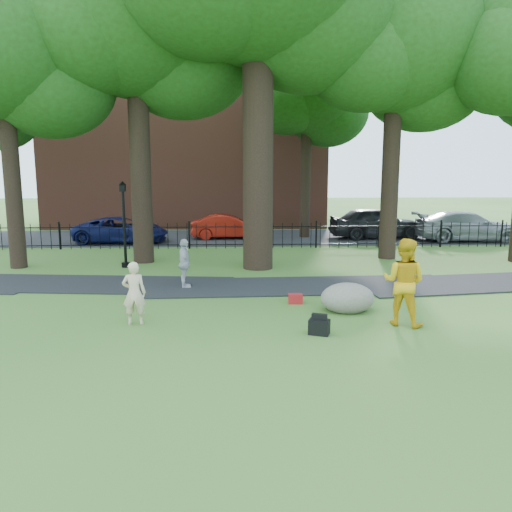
{
  "coord_description": "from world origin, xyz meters",
  "views": [
    {
      "loc": [
        -0.84,
        -11.34,
        3.53
      ],
      "look_at": [
        -0.28,
        2.0,
        1.3
      ],
      "focal_mm": 35.0,
      "sensor_mm": 36.0,
      "label": 1
    }
  ],
  "objects_px": {
    "man": "(404,282)",
    "lamppost": "(124,226)",
    "woman": "(134,293)",
    "red_sedan": "(228,227)",
    "boulder": "(347,296)"
  },
  "relations": [
    {
      "from": "man",
      "to": "lamppost",
      "type": "xyz_separation_m",
      "value": [
        -8.06,
        7.58,
        0.56
      ]
    },
    {
      "from": "woman",
      "to": "red_sedan",
      "type": "relative_size",
      "value": 0.38
    },
    {
      "from": "woman",
      "to": "man",
      "type": "height_order",
      "value": "man"
    },
    {
      "from": "boulder",
      "to": "woman",
      "type": "bearing_deg",
      "value": -170.49
    },
    {
      "from": "boulder",
      "to": "red_sedan",
      "type": "relative_size",
      "value": 0.35
    },
    {
      "from": "lamppost",
      "to": "woman",
      "type": "bearing_deg",
      "value": -70.8
    },
    {
      "from": "woman",
      "to": "boulder",
      "type": "xyz_separation_m",
      "value": [
        5.25,
        0.88,
        -0.35
      ]
    },
    {
      "from": "man",
      "to": "boulder",
      "type": "distance_m",
      "value": 1.68
    },
    {
      "from": "red_sedan",
      "to": "man",
      "type": "bearing_deg",
      "value": -167.43
    },
    {
      "from": "boulder",
      "to": "red_sedan",
      "type": "distance_m",
      "value": 14.85
    },
    {
      "from": "woman",
      "to": "boulder",
      "type": "distance_m",
      "value": 5.33
    },
    {
      "from": "boulder",
      "to": "lamppost",
      "type": "bearing_deg",
      "value": 137.62
    },
    {
      "from": "man",
      "to": "red_sedan",
      "type": "distance_m",
      "value": 16.24
    },
    {
      "from": "man",
      "to": "red_sedan",
      "type": "relative_size",
      "value": 0.51
    },
    {
      "from": "lamppost",
      "to": "red_sedan",
      "type": "bearing_deg",
      "value": 70.58
    }
  ]
}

